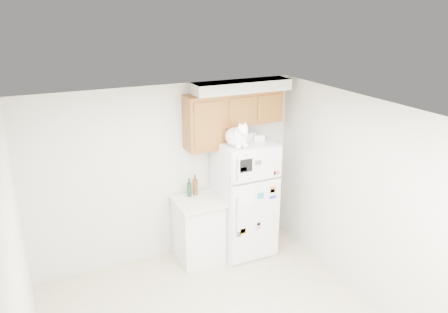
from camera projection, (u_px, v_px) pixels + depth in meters
room_shell at (229, 191)px, 4.50m from camera, size 3.84×4.04×2.52m
refrigerator at (244, 198)px, 6.29m from camera, size 0.76×0.78×1.70m
base_counter at (199, 229)px, 6.21m from camera, size 0.64×0.64×0.92m
cat at (238, 136)px, 5.77m from camera, size 0.36×0.52×0.37m
storage_box_back at (248, 136)px, 6.09m from camera, size 0.19×0.14×0.10m
storage_box_front at (259, 138)px, 6.03m from camera, size 0.17×0.14×0.09m
bottle_green at (189, 187)px, 6.13m from camera, size 0.06×0.06×0.28m
bottle_amber at (195, 184)px, 6.18m from camera, size 0.07×0.07×0.31m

